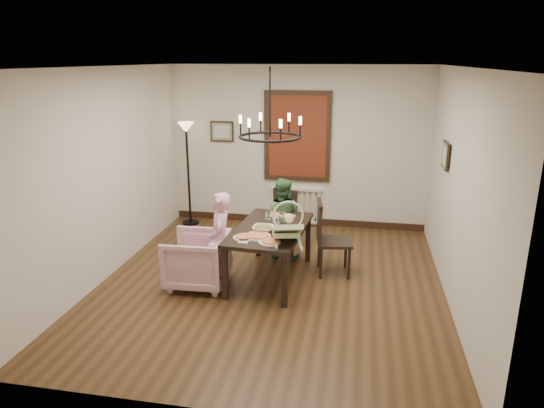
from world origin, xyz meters
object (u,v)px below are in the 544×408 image
(baby_bouncer, at_px, (287,229))
(chair_right, at_px, (334,238))
(drinking_glass, at_px, (278,225))
(dining_table, at_px, (270,234))
(elderly_woman, at_px, (220,249))
(seated_man, at_px, (281,225))
(floor_lamp, at_px, (188,175))
(armchair, at_px, (197,260))
(chair_far, at_px, (279,221))

(baby_bouncer, bearing_deg, chair_right, 43.16)
(drinking_glass, bearing_deg, dining_table, 144.34)
(elderly_woman, bearing_deg, chair_right, 105.81)
(seated_man, distance_m, floor_lamp, 2.28)
(chair_right, xyz_separation_m, baby_bouncer, (-0.53, -0.83, 0.39))
(armchair, xyz_separation_m, seated_man, (0.94, 1.14, 0.15))
(elderly_woman, height_order, baby_bouncer, baby_bouncer)
(chair_far, xyz_separation_m, drinking_glass, (0.18, -1.16, 0.34))
(drinking_glass, bearing_deg, chair_far, 98.82)
(chair_right, relative_size, baby_bouncer, 1.93)
(chair_far, xyz_separation_m, chair_right, (0.90, -0.74, 0.06))
(chair_right, relative_size, elderly_woman, 0.99)
(baby_bouncer, distance_m, drinking_glass, 0.47)
(baby_bouncer, bearing_deg, drinking_glass, 99.92)
(floor_lamp, bearing_deg, armchair, -68.15)
(chair_far, distance_m, armchair, 1.68)
(chair_far, bearing_deg, dining_table, -67.33)
(drinking_glass, relative_size, floor_lamp, 0.08)
(drinking_glass, bearing_deg, baby_bouncer, -65.75)
(dining_table, distance_m, seated_man, 0.78)
(chair_right, height_order, armchair, chair_right)
(drinking_glass, distance_m, floor_lamp, 2.87)
(chair_far, relative_size, chair_right, 0.89)
(dining_table, distance_m, armchair, 1.03)
(dining_table, xyz_separation_m, elderly_woman, (-0.59, -0.37, -0.12))
(seated_man, relative_size, drinking_glass, 6.99)
(elderly_woman, relative_size, floor_lamp, 0.59)
(chair_right, relative_size, drinking_glass, 7.25)
(chair_right, height_order, drinking_glass, chair_right)
(seated_man, bearing_deg, floor_lamp, -28.03)
(dining_table, relative_size, floor_lamp, 0.91)
(elderly_woman, bearing_deg, dining_table, 111.78)
(armchair, relative_size, drinking_glass, 5.40)
(armchair, height_order, floor_lamp, floor_lamp)
(seated_man, distance_m, baby_bouncer, 1.37)
(chair_far, height_order, elderly_woman, elderly_woman)
(dining_table, bearing_deg, elderly_woman, -143.36)
(dining_table, distance_m, drinking_glass, 0.22)
(elderly_woman, xyz_separation_m, floor_lamp, (-1.27, 2.36, 0.37))
(chair_right, distance_m, floor_lamp, 3.19)
(armchair, relative_size, floor_lamp, 0.44)
(chair_right, distance_m, drinking_glass, 0.88)
(dining_table, height_order, floor_lamp, floor_lamp)
(chair_right, height_order, baby_bouncer, baby_bouncer)
(chair_far, xyz_separation_m, floor_lamp, (-1.80, 0.92, 0.43))
(armchair, bearing_deg, dining_table, 109.31)
(baby_bouncer, height_order, floor_lamp, floor_lamp)
(seated_man, relative_size, floor_lamp, 0.57)
(chair_far, relative_size, drinking_glass, 6.47)
(chair_far, relative_size, seated_man, 0.93)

